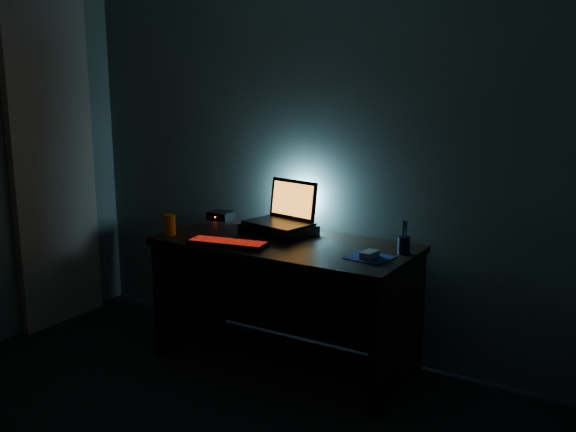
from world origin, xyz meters
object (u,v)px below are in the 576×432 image
object	(u,v)px
laptop	(284,214)
mouse	(369,254)
juice_glass	(169,225)
router	(221,215)
pen_cup	(404,245)
keyboard	(228,243)

from	to	relation	value
laptop	mouse	bearing A→B (deg)	-8.31
laptop	juice_glass	bearing A→B (deg)	-133.55
mouse	router	world-z (taller)	router
juice_glass	mouse	bearing A→B (deg)	7.15
pen_cup	router	bearing A→B (deg)	172.38
pen_cup	laptop	bearing A→B (deg)	175.10
keyboard	juice_glass	xyz separation A→B (m)	(-0.45, 0.02, 0.05)
keyboard	juice_glass	distance (m)	0.45
laptop	keyboard	distance (m)	0.45
juice_glass	router	size ratio (longest dim) A/B	0.79
laptop	pen_cup	distance (m)	0.80
laptop	router	distance (m)	0.59
laptop	juice_glass	size ratio (longest dim) A/B	3.41
pen_cup	mouse	bearing A→B (deg)	-125.24
mouse	pen_cup	distance (m)	0.21
juice_glass	router	xyz separation A→B (m)	(0.00, 0.51, -0.04)
pen_cup	router	xyz separation A→B (m)	(-1.36, 0.18, -0.02)
keyboard	juice_glass	world-z (taller)	juice_glass
router	keyboard	bearing A→B (deg)	-49.92
keyboard	mouse	distance (m)	0.81
pen_cup	router	size ratio (longest dim) A/B	0.60
router	pen_cup	bearing A→B (deg)	-7.64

